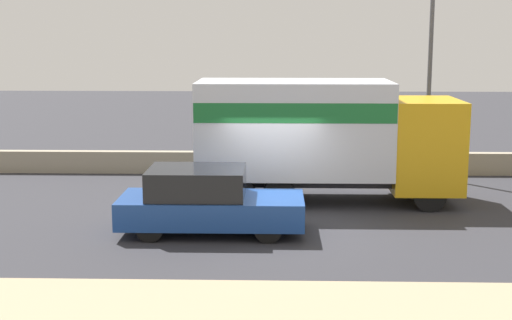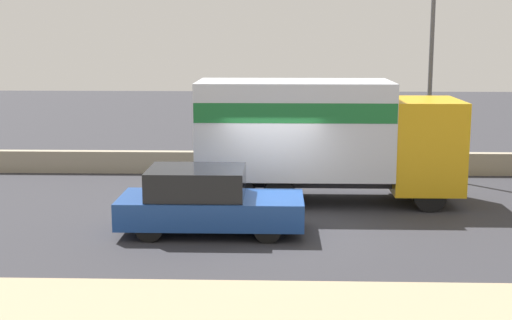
{
  "view_description": "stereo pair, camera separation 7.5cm",
  "coord_description": "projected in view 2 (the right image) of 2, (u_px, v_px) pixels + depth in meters",
  "views": [
    {
      "loc": [
        0.09,
        -16.69,
        4.61
      ],
      "look_at": [
        -0.41,
        0.97,
        1.44
      ],
      "focal_mm": 50.0,
      "sensor_mm": 36.0,
      "label": 1
    },
    {
      "loc": [
        0.17,
        -16.69,
        4.61
      ],
      "look_at": [
        -0.41,
        0.97,
        1.44
      ],
      "focal_mm": 50.0,
      "sensor_mm": 36.0,
      "label": 2
    }
  ],
  "objects": [
    {
      "name": "stone_wall_backdrop",
      "position": [
        274.0,
        163.0,
        23.54
      ],
      "size": [
        60.0,
        0.35,
        0.73
      ],
      "color": "gray",
      "rests_on": "ground_plane"
    },
    {
      "name": "car_hatchback",
      "position": [
        207.0,
        201.0,
        16.53
      ],
      "size": [
        4.26,
        1.8,
        1.53
      ],
      "color": "navy",
      "rests_on": "ground_plane"
    },
    {
      "name": "ground_plane",
      "position": [
        272.0,
        226.0,
        17.24
      ],
      "size": [
        80.0,
        80.0,
        0.0
      ],
      "primitive_type": "plane",
      "color": "#2D2D33"
    },
    {
      "name": "box_truck",
      "position": [
        321.0,
        132.0,
        19.39
      ],
      "size": [
        7.07,
        2.52,
        3.32
      ],
      "color": "gold",
      "rests_on": "ground_plane"
    },
    {
      "name": "street_lamp",
      "position": [
        432.0,
        34.0,
        22.32
      ],
      "size": [
        0.56,
        0.28,
        8.02
      ],
      "color": "#4C4C51",
      "rests_on": "ground_plane"
    }
  ]
}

